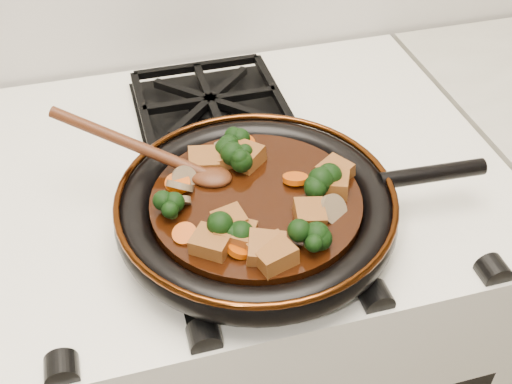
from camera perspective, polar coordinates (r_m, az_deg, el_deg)
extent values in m
cube|color=white|center=(1.25, -1.61, -13.81)|extent=(0.76, 0.60, 0.90)
cylinder|color=black|center=(0.79, 0.00, -1.99)|extent=(0.32, 0.32, 0.01)
torus|color=black|center=(0.79, 0.00, -1.52)|extent=(0.35, 0.35, 0.04)
torus|color=#421E09|center=(0.77, 0.00, -0.39)|extent=(0.34, 0.34, 0.01)
cylinder|color=black|center=(0.84, 15.39, 1.58)|extent=(0.14, 0.03, 0.02)
cylinder|color=black|center=(0.78, 0.00, -1.15)|extent=(0.26, 0.26, 0.02)
cube|color=brown|center=(0.82, -1.14, 3.14)|extent=(0.06, 0.06, 0.03)
cube|color=brown|center=(0.79, 7.02, 0.67)|extent=(0.05, 0.05, 0.03)
cube|color=brown|center=(0.71, 0.93, -5.13)|extent=(0.05, 0.05, 0.03)
cube|color=brown|center=(0.71, -3.96, -4.55)|extent=(0.06, 0.05, 0.02)
cube|color=brown|center=(0.74, -2.33, -2.61)|extent=(0.04, 0.04, 0.02)
cube|color=brown|center=(0.75, 4.78, -2.04)|extent=(0.04, 0.05, 0.02)
cube|color=brown|center=(0.81, 7.06, 1.87)|extent=(0.05, 0.05, 0.02)
cube|color=brown|center=(0.82, -4.67, 2.77)|extent=(0.04, 0.04, 0.02)
cube|color=brown|center=(0.70, 1.51, -5.55)|extent=(0.05, 0.05, 0.03)
cube|color=brown|center=(0.83, -2.50, 3.18)|extent=(0.04, 0.04, 0.02)
cube|color=brown|center=(0.72, -1.86, -3.73)|extent=(0.06, 0.05, 0.03)
cylinder|color=#B13F04|center=(0.79, -6.97, 0.72)|extent=(0.03, 0.03, 0.02)
cylinder|color=#B13F04|center=(0.80, 3.52, 1.19)|extent=(0.03, 0.03, 0.02)
cylinder|color=#B13F04|center=(0.75, 4.61, -1.75)|extent=(0.03, 0.03, 0.02)
cylinder|color=#B13F04|center=(0.71, -1.49, -5.08)|extent=(0.03, 0.03, 0.02)
cylinder|color=#B13F04|center=(0.73, -6.35, -3.75)|extent=(0.03, 0.03, 0.02)
cylinder|color=#B13F04|center=(0.85, -0.99, 4.46)|extent=(0.03, 0.03, 0.02)
cylinder|color=brown|center=(0.76, 6.86, -1.57)|extent=(0.05, 0.05, 0.03)
cylinder|color=brown|center=(0.79, -6.77, 0.54)|extent=(0.05, 0.04, 0.03)
cylinder|color=brown|center=(0.77, -6.99, -0.86)|extent=(0.04, 0.03, 0.03)
cylinder|color=brown|center=(0.84, -2.91, 3.64)|extent=(0.03, 0.04, 0.03)
cylinder|color=brown|center=(0.80, -6.40, 1.25)|extent=(0.03, 0.03, 0.03)
ellipsoid|color=#48210F|center=(0.80, -4.10, 1.43)|extent=(0.07, 0.06, 0.02)
cylinder|color=#48210F|center=(0.82, -11.07, 4.24)|extent=(0.02, 0.02, 0.21)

